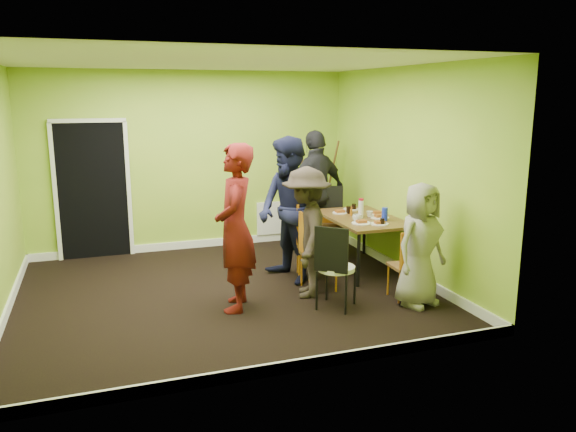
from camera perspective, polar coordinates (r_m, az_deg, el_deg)
name	(u,v)px	position (r m, az deg, el deg)	size (l,w,h in m)	color
ground	(226,292)	(7.14, -6.33, -7.71)	(5.00, 5.00, 0.00)	black
room_walls	(221,215)	(6.91, -6.79, 0.12)	(5.04, 4.54, 2.82)	#85B32E
dining_table	(362,221)	(7.93, 7.56, -0.49)	(0.90, 1.50, 0.75)	black
chair_left_far	(306,235)	(7.53, 1.81, -1.94)	(0.54, 0.54, 1.04)	#C06D12
chair_left_near	(313,247)	(7.05, 2.52, -3.19)	(0.43, 0.43, 0.99)	#C06D12
chair_back_end	(329,206)	(8.64, 4.15, 0.97)	(0.57, 0.62, 1.06)	#C06D12
chair_front_end	(409,261)	(6.86, 12.19, -4.50)	(0.38, 0.38, 0.86)	#C06D12
chair_bentwood	(334,263)	(6.42, 4.75, -4.82)	(0.55, 0.55, 1.00)	black
easel	(317,193)	(9.31, 3.00, 2.39)	(0.68, 0.64, 1.70)	brown
plate_near_left	(340,213)	(8.15, 5.30, 0.33)	(0.22, 0.22, 0.01)	white
plate_near_right	(361,223)	(7.52, 7.46, -0.72)	(0.26, 0.26, 0.01)	white
plate_far_back	(351,209)	(8.42, 6.44, 0.70)	(0.23, 0.23, 0.01)	white
plate_far_front	(379,224)	(7.51, 9.27, -0.79)	(0.24, 0.24, 0.01)	white
plate_wall_back	(377,214)	(8.13, 9.02, 0.21)	(0.23, 0.23, 0.01)	white
plate_wall_front	(380,217)	(7.91, 9.29, -0.14)	(0.26, 0.26, 0.01)	white
thermos	(361,209)	(7.86, 7.42, 0.70)	(0.07, 0.07, 0.24)	white
blue_bottle	(385,214)	(7.72, 9.80, 0.19)	(0.08, 0.08, 0.18)	#182BB7
orange_bottle	(351,212)	(8.00, 6.43, 0.36)	(0.03, 0.03, 0.09)	#C06D12
glass_mid	(348,210)	(8.14, 6.16, 0.64)	(0.07, 0.07, 0.11)	black
glass_back	(354,207)	(8.39, 6.71, 0.93)	(0.06, 0.06, 0.09)	black
glass_front	(382,222)	(7.48, 9.55, -0.56)	(0.06, 0.06, 0.09)	black
cup_a	(357,218)	(7.62, 7.03, -0.21)	(0.12, 0.12, 0.10)	white
cup_b	(370,214)	(7.93, 8.29, 0.19)	(0.09, 0.09, 0.08)	white
person_standing	(235,228)	(6.36, -5.37, -1.21)	(0.70, 0.46, 1.91)	#59110F
person_left_far	(289,210)	(7.29, 0.13, 0.59)	(0.93, 0.72, 1.91)	black
person_left_near	(306,232)	(6.79, 1.89, -1.68)	(1.03, 0.59, 1.59)	black
person_back_end	(316,192)	(8.69, 2.89, 2.43)	(1.12, 0.47, 1.91)	black
person_front_end	(420,245)	(6.67, 13.28, -2.87)	(0.71, 0.46, 1.45)	gray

